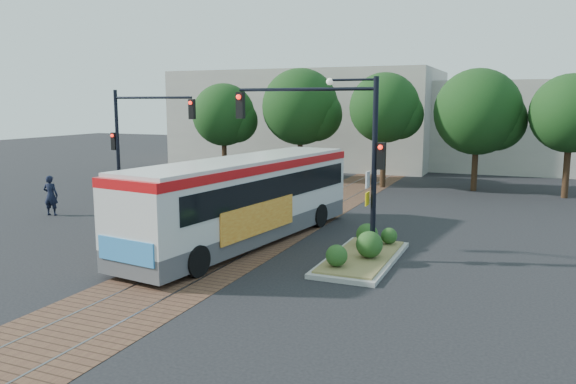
{
  "coord_description": "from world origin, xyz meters",
  "views": [
    {
      "loc": [
        9.64,
        -19.1,
        5.37
      ],
      "look_at": [
        0.54,
        2.63,
        1.6
      ],
      "focal_mm": 35.0,
      "sensor_mm": 36.0,
      "label": 1
    }
  ],
  "objects_px": {
    "signal_pole_left": "(135,133)",
    "officer": "(51,195)",
    "signal_pole_main": "(339,139)",
    "parked_car": "(205,181)",
    "city_bus": "(246,196)",
    "traffic_island": "(363,251)"
  },
  "relations": [
    {
      "from": "city_bus",
      "to": "parked_car",
      "type": "xyz_separation_m",
      "value": [
        -8.14,
        10.43,
        -1.24
      ]
    },
    {
      "from": "city_bus",
      "to": "officer",
      "type": "relative_size",
      "value": 6.44
    },
    {
      "from": "signal_pole_left",
      "to": "traffic_island",
      "type": "bearing_deg",
      "value": -20.36
    },
    {
      "from": "signal_pole_main",
      "to": "officer",
      "type": "xyz_separation_m",
      "value": [
        -14.94,
        1.73,
        -3.19
      ]
    },
    {
      "from": "signal_pole_left",
      "to": "parked_car",
      "type": "relative_size",
      "value": 1.48
    },
    {
      "from": "officer",
      "to": "city_bus",
      "type": "bearing_deg",
      "value": 159.34
    },
    {
      "from": "city_bus",
      "to": "traffic_island",
      "type": "xyz_separation_m",
      "value": [
        4.87,
        -0.76,
        -1.49
      ]
    },
    {
      "from": "officer",
      "to": "parked_car",
      "type": "relative_size",
      "value": 0.48
    },
    {
      "from": "traffic_island",
      "to": "signal_pole_main",
      "type": "relative_size",
      "value": 0.87
    },
    {
      "from": "signal_pole_main",
      "to": "signal_pole_left",
      "type": "relative_size",
      "value": 1.0
    },
    {
      "from": "city_bus",
      "to": "parked_car",
      "type": "relative_size",
      "value": 3.07
    },
    {
      "from": "signal_pole_main",
      "to": "officer",
      "type": "distance_m",
      "value": 15.38
    },
    {
      "from": "city_bus",
      "to": "signal_pole_left",
      "type": "xyz_separation_m",
      "value": [
        -8.32,
        4.14,
        2.04
      ]
    },
    {
      "from": "officer",
      "to": "signal_pole_main",
      "type": "bearing_deg",
      "value": 158.23
    },
    {
      "from": "signal_pole_left",
      "to": "officer",
      "type": "bearing_deg",
      "value": -131.42
    },
    {
      "from": "traffic_island",
      "to": "signal_pole_left",
      "type": "xyz_separation_m",
      "value": [
        -13.19,
        4.89,
        3.54
      ]
    },
    {
      "from": "city_bus",
      "to": "signal_pole_main",
      "type": "relative_size",
      "value": 2.08
    },
    {
      "from": "traffic_island",
      "to": "city_bus",
      "type": "bearing_deg",
      "value": 171.17
    },
    {
      "from": "city_bus",
      "to": "signal_pole_main",
      "type": "height_order",
      "value": "signal_pole_main"
    },
    {
      "from": "traffic_island",
      "to": "parked_car",
      "type": "xyz_separation_m",
      "value": [
        -13.01,
        11.18,
        0.26
      ]
    },
    {
      "from": "city_bus",
      "to": "parked_car",
      "type": "bearing_deg",
      "value": 135.9
    },
    {
      "from": "traffic_island",
      "to": "signal_pole_main",
      "type": "bearing_deg",
      "value": 174.64
    }
  ]
}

